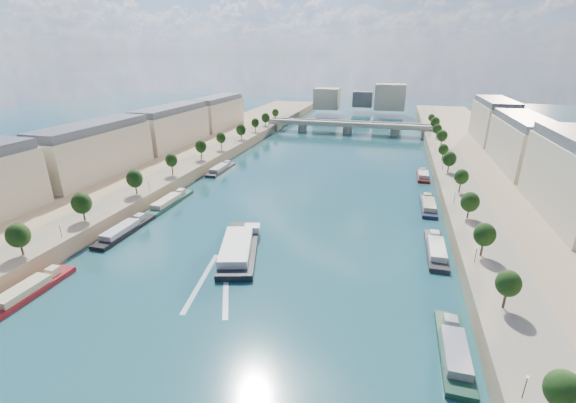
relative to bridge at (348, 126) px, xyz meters
The scene contains 17 objects.
ground 124.41m from the bridge, 90.00° to the right, with size 700.00×700.00×0.00m, color #0D373B.
quay_left 143.68m from the bridge, 120.08° to the right, with size 44.00×520.00×5.00m, color #9E8460.
quay_right 143.68m from the bridge, 59.92° to the right, with size 44.00×520.00×5.00m, color #9E8460.
pave_left 136.75m from the bridge, 114.63° to the right, with size 14.00×520.00×0.10m, color gray.
pave_right 136.75m from the bridge, 65.37° to the right, with size 14.00×520.00×0.10m, color gray.
trees_left 134.21m from the bridge, 114.21° to the right, with size 4.80×268.80×8.26m.
trees_right 126.96m from the bridge, 64.30° to the right, with size 4.80×268.80×8.26m.
lamps_left 144.23m from the bridge, 111.35° to the right, with size 0.36×200.36×4.28m.
lamps_right 130.37m from the bridge, 66.25° to the right, with size 0.36×200.36×4.28m.
buildings_left 141.30m from the bridge, 127.12° to the right, with size 16.00×226.00×23.20m.
buildings_right 141.30m from the bridge, 52.88° to the right, with size 16.00×226.00×23.20m.
skyline 95.75m from the bridge, 88.08° to the left, with size 79.00×42.00×22.00m.
bridge is the anchor object (origin of this frame).
tour_barge 180.34m from the bridge, 92.24° to the right, with size 17.78×33.32×4.35m.
wake 196.85m from the bridge, 92.05° to the right, with size 14.79×25.85×0.04m.
moored_barges_left 185.93m from the bridge, 104.17° to the right, with size 5.00×162.00×3.60m.
moored_barges_right 178.46m from the bridge, 75.22° to the right, with size 5.00×163.21×3.60m.
Camera 1 is at (31.18, -43.80, 51.19)m, focal length 24.00 mm.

